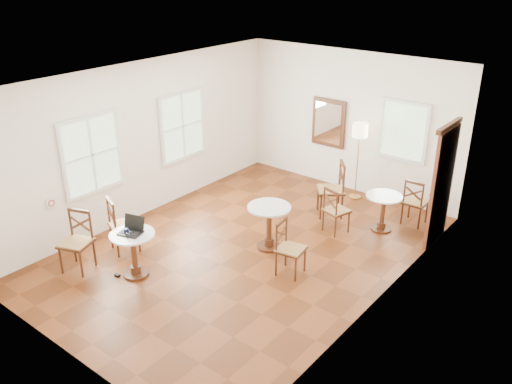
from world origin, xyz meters
TOP-DOWN VIEW (x-y plane):
  - ground at (0.00, 0.00)m, footprint 7.00×7.00m
  - room_shell at (-0.06, 0.27)m, footprint 5.02×7.02m
  - cafe_table_near at (-0.87, -1.73)m, footprint 0.71×0.71m
  - cafe_table_mid at (0.28, 0.32)m, footprint 0.76×0.76m
  - cafe_table_back at (1.53, 2.16)m, footprint 0.67×0.67m
  - chair_near_a at (-1.65, -1.33)m, footprint 0.60×0.60m
  - chair_near_b at (-1.74, -2.18)m, footprint 0.60×0.60m
  - chair_mid_a at (0.88, 1.54)m, footprint 0.51×0.51m
  - chair_mid_b at (1.04, -0.14)m, footprint 0.48×0.48m
  - chair_back_a at (1.89, 2.77)m, footprint 0.43×0.43m
  - chair_back_b at (0.45, 2.13)m, footprint 0.71×0.71m
  - floor_lamp at (0.42, 3.15)m, footprint 0.32×0.32m
  - laptop at (-0.90, -1.69)m, footprint 0.42×0.38m
  - mouse at (-0.87, -1.73)m, footprint 0.12×0.09m
  - navy_mug at (-0.93, -1.78)m, footprint 0.11×0.07m
  - water_glass at (-0.79, -1.86)m, footprint 0.05×0.05m
  - power_adapter at (-1.07, -1.95)m, footprint 0.09×0.06m

SIDE VIEW (x-z plane):
  - ground at x=0.00m, z-range 0.00..0.00m
  - power_adapter at x=-1.07m, z-range 0.00..0.04m
  - cafe_table_back at x=1.53m, z-range 0.08..0.79m
  - chair_mid_a at x=0.88m, z-range 0.00..0.89m
  - chair_mid_b at x=1.04m, z-range 0.00..0.92m
  - chair_back_a at x=1.89m, z-range 0.00..0.92m
  - cafe_table_near at x=-0.87m, z-range 0.09..0.84m
  - cafe_table_mid at x=0.28m, z-range 0.10..0.89m
  - chair_near_a at x=-1.65m, z-range 0.00..1.00m
  - chair_near_b at x=-1.74m, z-range 0.00..1.01m
  - chair_back_b at x=0.45m, z-range 0.00..1.09m
  - mouse at x=-0.87m, z-range 0.75..0.79m
  - navy_mug at x=-0.93m, z-range 0.75..0.84m
  - water_glass at x=-0.79m, z-range 0.75..0.84m
  - laptop at x=-0.90m, z-range 0.69..0.94m
  - floor_lamp at x=0.42m, z-range 0.57..2.21m
  - room_shell at x=-0.06m, z-range 0.38..3.39m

